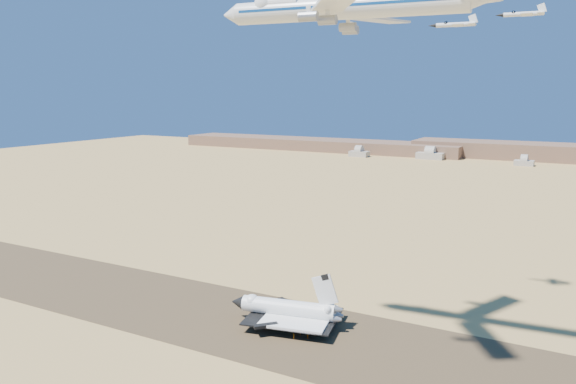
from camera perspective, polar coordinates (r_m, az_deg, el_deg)
The scene contains 11 objects.
ground at distance 194.18m, azimuth -5.82°, elevation -12.65°, with size 1200.00×1200.00×0.00m, color tan.
runway at distance 194.17m, azimuth -5.82°, elevation -12.64°, with size 600.00×50.00×0.06m, color brown.
ridgeline at distance 678.62m, azimuth 25.48°, elevation 3.44°, with size 960.00×90.00×18.00m.
hangars at distance 650.94m, azimuth 13.77°, elevation 3.64°, with size 200.50×29.50×30.00m.
shuttle at distance 186.62m, azimuth -0.06°, elevation -11.90°, with size 37.87×28.09×18.66m.
carrier_747 at distance 153.11m, azimuth 5.02°, elevation 18.10°, with size 74.13×57.18×18.44m.
crew_a at distance 178.05m, azimuth 0.60°, elevation -14.45°, with size 0.65×0.43×1.78m, color orange.
crew_b at distance 180.91m, azimuth 1.29°, elevation -14.05°, with size 0.84×0.48×1.72m, color orange.
crew_c at distance 178.38m, azimuth 2.02°, elevation -14.43°, with size 0.98×0.50×1.67m, color orange.
chase_jet_c at distance 198.14m, azimuth 16.56°, elevation 16.00°, with size 15.65×8.54×3.90m.
chase_jet_d at distance 207.23m, azimuth 22.72°, elevation 16.36°, with size 15.67×8.41×3.90m.
Camera 1 is at (102.42, -146.95, 74.98)m, focal length 35.00 mm.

